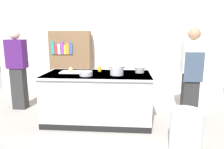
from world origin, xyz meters
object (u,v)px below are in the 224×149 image
object	(u,v)px
bookshelf	(71,62)
trash_bin	(186,132)
juice_cup	(100,69)
person_chef	(191,72)
person_guest	(18,67)
onion	(71,69)
mixing_bowl	(86,74)
stock_pot	(117,70)
sauce_pan	(140,70)

from	to	relation	value
bookshelf	trash_bin	bearing A→B (deg)	-49.96
juice_cup	person_chef	size ratio (longest dim) A/B	0.06
trash_bin	bookshelf	world-z (taller)	bookshelf
trash_bin	person_guest	distance (m)	3.51
onion	person_chef	bearing A→B (deg)	3.73
mixing_bowl	juice_cup	world-z (taller)	juice_cup
person_chef	bookshelf	size ratio (longest dim) A/B	1.01
onion	person_chef	xyz separation A→B (m)	(2.25, 0.15, -0.05)
bookshelf	mixing_bowl	bearing A→B (deg)	-67.26
mixing_bowl	trash_bin	xyz separation A→B (m)	(1.49, -0.78, -0.63)
onion	stock_pot	world-z (taller)	stock_pot
mixing_bowl	person_guest	distance (m)	1.78
stock_pot	person_guest	size ratio (longest dim) A/B	0.17
sauce_pan	person_chef	size ratio (longest dim) A/B	0.13
person_chef	person_guest	bearing A→B (deg)	81.62
trash_bin	person_guest	size ratio (longest dim) A/B	0.36
trash_bin	person_guest	world-z (taller)	person_guest
bookshelf	person_guest	bearing A→B (deg)	-121.58
stock_pot	mixing_bowl	xyz separation A→B (m)	(-0.52, -0.11, -0.04)
mixing_bowl	person_guest	xyz separation A→B (m)	(-1.63, 0.71, -0.03)
stock_pot	sauce_pan	xyz separation A→B (m)	(0.41, 0.25, -0.03)
person_guest	onion	bearing A→B (deg)	79.02
onion	bookshelf	distance (m)	1.78
sauce_pan	juice_cup	world-z (taller)	sauce_pan
trash_bin	bookshelf	distance (m)	3.66
mixing_bowl	juice_cup	size ratio (longest dim) A/B	2.27
mixing_bowl	person_guest	bearing A→B (deg)	156.47
sauce_pan	juice_cup	distance (m)	0.76
onion	trash_bin	bearing A→B (deg)	-29.95
onion	mixing_bowl	distance (m)	0.45
person_chef	mixing_bowl	bearing A→B (deg)	98.92
stock_pot	sauce_pan	world-z (taller)	stock_pot
onion	stock_pot	bearing A→B (deg)	-11.39
person_guest	person_chef	bearing A→B (deg)	92.90
sauce_pan	bookshelf	size ratio (longest dim) A/B	0.13
person_chef	onion	bearing A→B (deg)	89.85
stock_pot	person_chef	size ratio (longest dim) A/B	0.17
trash_bin	person_chef	world-z (taller)	person_chef
person_chef	bookshelf	world-z (taller)	person_chef
juice_cup	person_guest	xyz separation A→B (m)	(-1.80, 0.27, -0.04)
trash_bin	mixing_bowl	bearing A→B (deg)	152.49
onion	person_guest	size ratio (longest dim) A/B	0.05
mixing_bowl	bookshelf	distance (m)	2.17
onion	juice_cup	world-z (taller)	same
stock_pot	trash_bin	bearing A→B (deg)	-42.44
sauce_pan	person_guest	world-z (taller)	person_guest
onion	trash_bin	distance (m)	2.23
onion	mixing_bowl	xyz separation A→B (m)	(0.35, -0.28, -0.02)
onion	person_guest	world-z (taller)	person_guest
juice_cup	mixing_bowl	bearing A→B (deg)	-111.72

